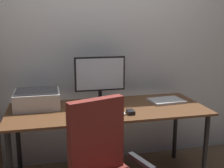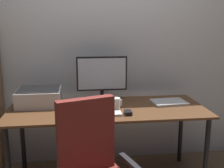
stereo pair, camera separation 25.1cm
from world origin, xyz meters
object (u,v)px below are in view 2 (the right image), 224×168
(monitor, at_px, (102,76))
(printer, at_px, (39,97))
(keyboard, at_px, (104,114))
(desk, at_px, (107,116))
(coffee_mug, at_px, (116,103))
(mouse, at_px, (128,113))
(laptop, at_px, (169,102))

(monitor, xyz_separation_m, printer, (-0.59, -0.06, -0.17))
(monitor, relative_size, keyboard, 1.68)
(desk, distance_m, keyboard, 0.22)
(desk, bearing_deg, coffee_mug, -27.65)
(keyboard, relative_size, coffee_mug, 2.87)
(monitor, xyz_separation_m, keyboard, (-0.02, -0.42, -0.24))
(mouse, height_order, laptop, mouse)
(keyboard, xyz_separation_m, printer, (-0.58, 0.36, 0.07))
(mouse, height_order, printer, printer)
(desk, distance_m, monitor, 0.40)
(laptop, bearing_deg, mouse, -153.11)
(keyboard, bearing_deg, printer, 146.91)
(desk, xyz_separation_m, monitor, (-0.03, 0.22, 0.33))
(desk, xyz_separation_m, laptop, (0.60, 0.07, 0.09))
(mouse, distance_m, printer, 0.86)
(mouse, xyz_separation_m, coffee_mug, (-0.08, 0.16, 0.03))
(mouse, distance_m, coffee_mug, 0.19)
(coffee_mug, bearing_deg, desk, 152.35)
(monitor, height_order, keyboard, monitor)
(desk, height_order, keyboard, keyboard)
(monitor, bearing_deg, desk, -82.90)
(monitor, bearing_deg, laptop, -13.41)
(coffee_mug, distance_m, printer, 0.72)
(coffee_mug, bearing_deg, mouse, -62.99)
(mouse, bearing_deg, printer, 154.65)
(monitor, bearing_deg, mouse, -66.72)
(coffee_mug, bearing_deg, monitor, 110.81)
(keyboard, distance_m, printer, 0.68)
(desk, bearing_deg, keyboard, -103.03)
(monitor, height_order, printer, monitor)
(mouse, distance_m, laptop, 0.53)
(mouse, bearing_deg, desk, 127.52)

